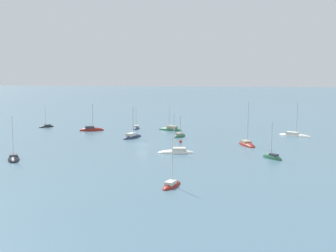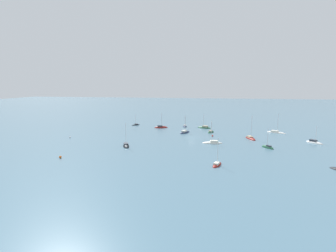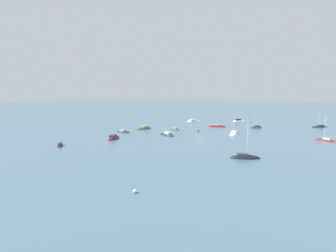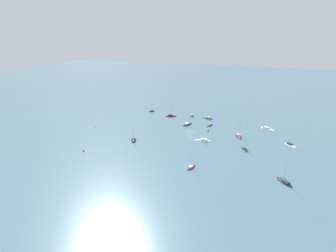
{
  "view_description": "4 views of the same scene",
  "coord_description": "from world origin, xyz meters",
  "px_view_note": "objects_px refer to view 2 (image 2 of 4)",
  "views": [
    {
      "loc": [
        -16.73,
        105.9,
        18.34
      ],
      "look_at": [
        -5.62,
        -4.96,
        3.82
      ],
      "focal_mm": 50.0,
      "sensor_mm": 36.0,
      "label": 1
    },
    {
      "loc": [
        -9.23,
        108.68,
        22.67
      ],
      "look_at": [
        10.93,
        -4.33,
        3.94
      ],
      "focal_mm": 28.0,
      "sensor_mm": 36.0,
      "label": 2
    },
    {
      "loc": [
        80.96,
        31.85,
        15.32
      ],
      "look_at": [
        8.27,
        -7.33,
        3.91
      ],
      "focal_mm": 28.0,
      "sensor_mm": 36.0,
      "label": 3
    },
    {
      "loc": [
        -31.37,
        122.43,
        47.88
      ],
      "look_at": [
        9.88,
        5.83,
        3.97
      ],
      "focal_mm": 28.0,
      "sensor_mm": 36.0,
      "label": 4
    }
  ],
  "objects_px": {
    "sailboat_0": "(217,165)",
    "sailboat_4": "(185,127)",
    "sailboat_7": "(136,125)",
    "mooring_buoy_0": "(60,157)",
    "sailboat_8": "(250,139)",
    "sailboat_9": "(268,148)",
    "mooring_buoy_2": "(70,137)",
    "sailboat_6": "(276,133)",
    "sailboat_2": "(204,128)",
    "sailboat_3": "(314,143)",
    "sailboat_1": "(212,143)",
    "sailboat_10": "(211,132)",
    "sailboat_11": "(161,128)",
    "sailboat_12": "(185,133)",
    "mooring_buoy_1": "(213,136)",
    "sailboat_13": "(126,146)"
  },
  "relations": [
    {
      "from": "sailboat_7",
      "to": "mooring_buoy_0",
      "type": "relative_size",
      "value": 8.98
    },
    {
      "from": "sailboat_0",
      "to": "mooring_buoy_2",
      "type": "bearing_deg",
      "value": 84.23
    },
    {
      "from": "sailboat_4",
      "to": "sailboat_13",
      "type": "bearing_deg",
      "value": -22.51
    },
    {
      "from": "sailboat_2",
      "to": "sailboat_4",
      "type": "bearing_deg",
      "value": 8.53
    },
    {
      "from": "mooring_buoy_2",
      "to": "sailboat_0",
      "type": "bearing_deg",
      "value": 155.93
    },
    {
      "from": "sailboat_8",
      "to": "sailboat_11",
      "type": "xyz_separation_m",
      "value": [
        41.99,
        -20.0,
        0.01
      ]
    },
    {
      "from": "sailboat_3",
      "to": "sailboat_10",
      "type": "xyz_separation_m",
      "value": [
        39.53,
        -15.2,
        -0.04
      ]
    },
    {
      "from": "sailboat_13",
      "to": "sailboat_12",
      "type": "bearing_deg",
      "value": 125.26
    },
    {
      "from": "sailboat_13",
      "to": "mooring_buoy_2",
      "type": "height_order",
      "value": "sailboat_13"
    },
    {
      "from": "mooring_buoy_0",
      "to": "mooring_buoy_2",
      "type": "xyz_separation_m",
      "value": [
        13.42,
        -28.32,
        -0.09
      ]
    },
    {
      "from": "sailboat_0",
      "to": "mooring_buoy_2",
      "type": "distance_m",
      "value": 66.5
    },
    {
      "from": "sailboat_7",
      "to": "sailboat_10",
      "type": "bearing_deg",
      "value": 114.55
    },
    {
      "from": "sailboat_4",
      "to": "sailboat_13",
      "type": "height_order",
      "value": "sailboat_13"
    },
    {
      "from": "sailboat_1",
      "to": "sailboat_12",
      "type": "relative_size",
      "value": 1.02
    },
    {
      "from": "sailboat_9",
      "to": "sailboat_10",
      "type": "bearing_deg",
      "value": -0.29
    },
    {
      "from": "sailboat_10",
      "to": "mooring_buoy_0",
      "type": "relative_size",
      "value": 8.15
    },
    {
      "from": "sailboat_2",
      "to": "sailboat_11",
      "type": "bearing_deg",
      "value": 29.42
    },
    {
      "from": "sailboat_0",
      "to": "sailboat_10",
      "type": "bearing_deg",
      "value": 21.17
    },
    {
      "from": "sailboat_8",
      "to": "mooring_buoy_2",
      "type": "bearing_deg",
      "value": -100.82
    },
    {
      "from": "sailboat_7",
      "to": "mooring_buoy_1",
      "type": "xyz_separation_m",
      "value": [
        -41.79,
        23.97,
        0.24
      ]
    },
    {
      "from": "sailboat_0",
      "to": "sailboat_3",
      "type": "height_order",
      "value": "sailboat_0"
    },
    {
      "from": "sailboat_1",
      "to": "sailboat_11",
      "type": "relative_size",
      "value": 1.05
    },
    {
      "from": "sailboat_0",
      "to": "sailboat_4",
      "type": "xyz_separation_m",
      "value": [
        16.26,
        -64.05,
        -0.03
      ]
    },
    {
      "from": "sailboat_0",
      "to": "mooring_buoy_1",
      "type": "height_order",
      "value": "sailboat_0"
    },
    {
      "from": "sailboat_2",
      "to": "sailboat_12",
      "type": "relative_size",
      "value": 0.91
    },
    {
      "from": "sailboat_8",
      "to": "sailboat_9",
      "type": "height_order",
      "value": "sailboat_8"
    },
    {
      "from": "sailboat_2",
      "to": "sailboat_12",
      "type": "xyz_separation_m",
      "value": [
        8.35,
        14.92,
        0.01
      ]
    },
    {
      "from": "sailboat_2",
      "to": "sailboat_6",
      "type": "bearing_deg",
      "value": -171.05
    },
    {
      "from": "sailboat_6",
      "to": "mooring_buoy_2",
      "type": "xyz_separation_m",
      "value": [
        88.04,
        27.46,
        0.19
      ]
    },
    {
      "from": "sailboat_4",
      "to": "sailboat_7",
      "type": "height_order",
      "value": "sailboat_7"
    },
    {
      "from": "sailboat_0",
      "to": "sailboat_1",
      "type": "bearing_deg",
      "value": 21.54
    },
    {
      "from": "sailboat_0",
      "to": "sailboat_10",
      "type": "height_order",
      "value": "sailboat_0"
    },
    {
      "from": "sailboat_6",
      "to": "sailboat_9",
      "type": "height_order",
      "value": "sailboat_6"
    },
    {
      "from": "sailboat_13",
      "to": "sailboat_7",
      "type": "bearing_deg",
      "value": 169.34
    },
    {
      "from": "sailboat_4",
      "to": "mooring_buoy_2",
      "type": "bearing_deg",
      "value": -53.78
    },
    {
      "from": "sailboat_6",
      "to": "mooring_buoy_0",
      "type": "distance_m",
      "value": 93.17
    },
    {
      "from": "sailboat_2",
      "to": "mooring_buoy_1",
      "type": "relative_size",
      "value": 11.78
    },
    {
      "from": "sailboat_4",
      "to": "sailboat_13",
      "type": "distance_m",
      "value": 49.83
    },
    {
      "from": "sailboat_9",
      "to": "mooring_buoy_1",
      "type": "height_order",
      "value": "sailboat_9"
    },
    {
      "from": "sailboat_6",
      "to": "sailboat_12",
      "type": "relative_size",
      "value": 1.08
    },
    {
      "from": "sailboat_6",
      "to": "mooring_buoy_0",
      "type": "xyz_separation_m",
      "value": [
        74.62,
        55.78,
        0.28
      ]
    },
    {
      "from": "sailboat_1",
      "to": "sailboat_4",
      "type": "distance_m",
      "value": 39.51
    },
    {
      "from": "sailboat_7",
      "to": "sailboat_11",
      "type": "xyz_separation_m",
      "value": [
        -15.29,
        6.0,
        0.01
      ]
    },
    {
      "from": "sailboat_7",
      "to": "sailboat_12",
      "type": "height_order",
      "value": "sailboat_12"
    },
    {
      "from": "sailboat_4",
      "to": "sailboat_9",
      "type": "distance_m",
      "value": 53.13
    },
    {
      "from": "sailboat_4",
      "to": "mooring_buoy_2",
      "type": "distance_m",
      "value": 57.8
    },
    {
      "from": "sailboat_2",
      "to": "sailboat_10",
      "type": "bearing_deg",
      "value": 127.67
    },
    {
      "from": "sailboat_3",
      "to": "mooring_buoy_0",
      "type": "height_order",
      "value": "sailboat_3"
    },
    {
      "from": "sailboat_4",
      "to": "sailboat_10",
      "type": "height_order",
      "value": "sailboat_4"
    },
    {
      "from": "sailboat_1",
      "to": "sailboat_8",
      "type": "height_order",
      "value": "sailboat_8"
    }
  ]
}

